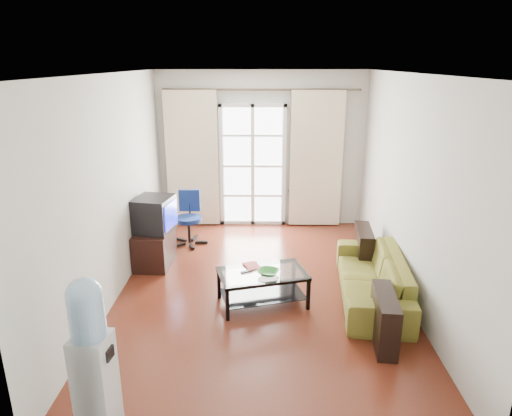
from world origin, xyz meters
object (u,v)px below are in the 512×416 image
Objects in this scene: task_chair at (189,229)px; crt_tv at (153,214)px; coffee_table at (263,283)px; water_cooler at (92,355)px; tv_stand at (155,248)px; sofa at (372,277)px.

crt_tv is at bearing -116.97° from task_chair.
water_cooler reaches higher than coffee_table.
tv_stand is 1.14× the size of crt_tv.
water_cooler is (-2.66, -2.20, 0.43)m from sofa.
sofa is at bearing -7.27° from crt_tv.
crt_tv reaches higher than sofa.
sofa is 3.07m from tv_stand.
crt_tv reaches higher than task_chair.
sofa is 3.09m from task_chair.
task_chair is (-2.54, 1.75, -0.03)m from sofa.
crt_tv is at bearing 143.77° from coffee_table.
water_cooler is at bearing -92.84° from task_chair.
tv_stand is 0.52× the size of water_cooler.
coffee_table is at bearing 64.05° from water_cooler.
sofa reaches higher than coffee_table.
sofa is 1.47× the size of water_cooler.
task_chair is 3.98m from water_cooler.
tv_stand is at bearing 101.51° from water_cooler.
task_chair is 0.64× the size of water_cooler.
sofa is 2.80× the size of tv_stand.
sofa is at bearing -35.72° from task_chair.
crt_tv is (-0.00, 0.04, 0.51)m from tv_stand.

